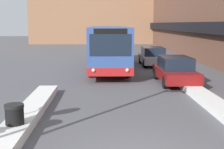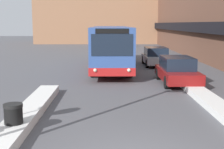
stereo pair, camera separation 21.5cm
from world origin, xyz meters
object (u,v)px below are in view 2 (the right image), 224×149
city_bus (111,46)px  parked_car_front (177,70)px  parked_car_middle (156,56)px  trash_bin (14,119)px

city_bus → parked_car_front: city_bus is taller
city_bus → parked_car_middle: city_bus is taller
parked_car_front → city_bus: bearing=121.3°
city_bus → parked_car_middle: size_ratio=2.91×
city_bus → parked_car_middle: 4.20m
parked_car_front → parked_car_middle: parked_car_front is taller
parked_car_front → trash_bin: (-6.80, -8.09, -0.28)m
parked_car_middle → trash_bin: bearing=-113.1°
city_bus → parked_car_front: size_ratio=2.83×
parked_car_front → trash_bin: size_ratio=4.66×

